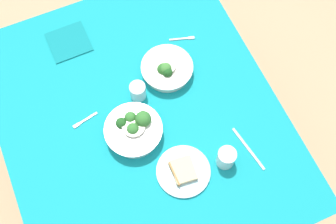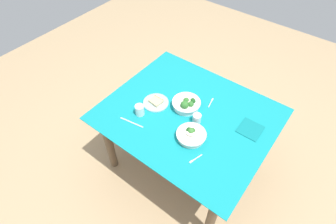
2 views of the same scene
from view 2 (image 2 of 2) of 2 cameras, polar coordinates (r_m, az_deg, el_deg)
name	(u,v)px [view 2 (image 2 of 2)]	position (r m, az deg, el deg)	size (l,w,h in m)	color
ground_plane	(184,162)	(2.63, 3.50, -10.56)	(6.00, 6.00, 0.00)	tan
dining_table	(188,122)	(2.14, 4.23, -2.17)	(1.27, 1.08, 0.70)	teal
broccoli_bowl_far	(191,135)	(1.90, 4.96, -4.92)	(0.21, 0.21, 0.08)	silver
broccoli_bowl_near	(186,104)	(2.08, 3.95, 1.70)	(0.22, 0.22, 0.11)	white
bread_side_plate	(156,102)	(2.13, -2.60, 2.10)	(0.20, 0.20, 0.04)	#99C6D1
water_glass_center	(140,110)	(2.04, -6.06, 0.42)	(0.07, 0.07, 0.09)	silver
water_glass_side	(197,119)	(1.99, 6.19, -1.40)	(0.06, 0.06, 0.08)	silver
fork_by_far_bowl	(211,102)	(2.17, 9.16, 2.05)	(0.03, 0.11, 0.00)	#B7B7BC
fork_by_near_bowl	(195,159)	(1.82, 5.85, -9.97)	(0.04, 0.11, 0.00)	#B7B7BC
table_knife_left	(132,122)	(2.02, -7.78, -2.22)	(0.20, 0.01, 0.00)	#B7B7BC
napkin_folded_upper	(250,129)	(2.05, 17.17, -3.54)	(0.16, 0.17, 0.01)	#0F777D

